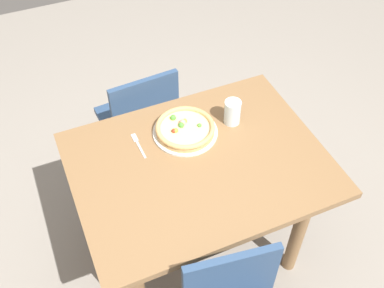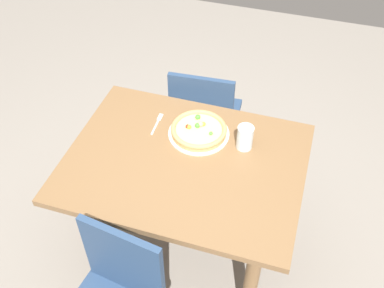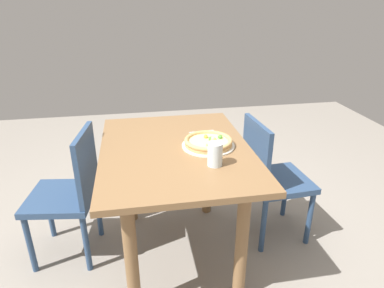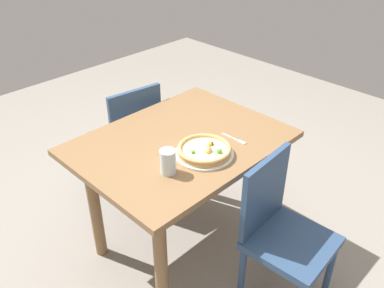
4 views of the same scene
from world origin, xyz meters
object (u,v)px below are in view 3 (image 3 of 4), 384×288
Objects in this scene: dining_table at (176,168)px; fork at (204,131)px; drinking_glass at (215,154)px; pizza at (208,142)px; plate at (208,146)px; chair_near at (71,191)px; chair_far at (270,176)px.

fork is at bearing 135.68° from dining_table.
pizza is at bearing 175.43° from drinking_glass.
dining_table is 0.24m from plate.
plate is at bearing -97.16° from fork.
drinking_glass is (0.24, -0.02, 0.06)m from plate.
chair_near is 1.00× the size of chair_far.
chair_far is 0.56m from plate.
plate is 0.23m from fork.
fork is at bearing 175.22° from drinking_glass.
dining_table is 0.33m from fork.
drinking_glass is (0.24, -0.02, 0.03)m from pizza.
plate is 0.03m from pizza.
chair_near reaches higher than pizza.
dining_table is at bearing -136.26° from fork.
plate reaches higher than fork.
fork is 0.48m from drinking_glass.
pizza reaches higher than fork.
drinking_glass is at bearing -4.36° from plate.
pizza is (0.13, 0.84, 0.33)m from chair_near.
fork is 1.31× the size of drinking_glass.
chair_far is at bearing -83.50° from chair_near.
chair_far is at bearing 125.24° from drinking_glass.
drinking_glass reaches higher than plate.
pizza reaches higher than dining_table.
pizza is (0.10, -0.46, 0.33)m from chair_far.
drinking_glass is at bearing -58.59° from chair_far.
plate is (0.13, 0.84, 0.30)m from chair_near.
chair_far is at bearing -19.25° from fork.
fork is (-0.14, -0.43, 0.30)m from chair_far.
fork is at bearing -111.15° from chair_far.
fork is (-0.10, 0.86, 0.30)m from chair_near.
chair_near is at bearing -98.82° from pizza.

